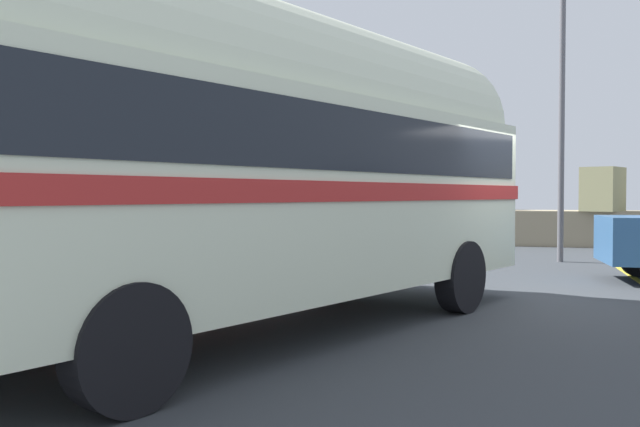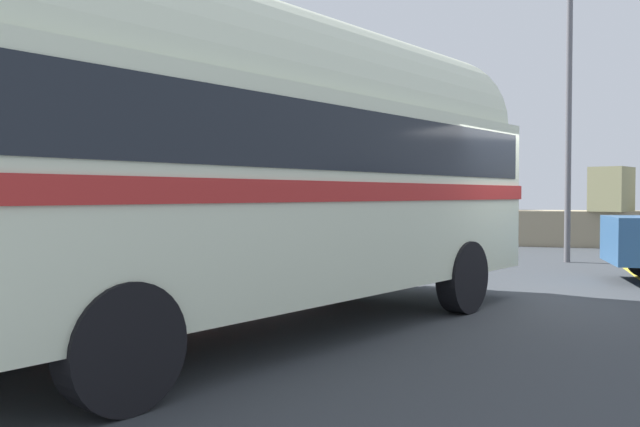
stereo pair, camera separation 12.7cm
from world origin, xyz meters
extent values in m
cube|color=#35393E|center=(0.00, 0.00, 0.01)|extent=(32.00, 26.00, 0.02)
cube|color=gray|center=(0.00, 11.80, 0.55)|extent=(31.36, 1.80, 1.10)
cube|color=gray|center=(-13.36, 11.61, 1.75)|extent=(1.76, 1.76, 1.29)
cube|color=#A27A5E|center=(-9.72, 11.45, 1.53)|extent=(1.03, 0.91, 0.86)
cube|color=gray|center=(-6.59, 11.51, 1.59)|extent=(1.30, 1.26, 0.99)
cube|color=tan|center=(-3.44, 11.90, 1.79)|extent=(1.62, 1.56, 1.37)
cube|color=tan|center=(-0.04, 12.10, 1.49)|extent=(1.04, 1.02, 0.77)
cube|color=gray|center=(3.10, 11.27, 1.76)|extent=(1.42, 1.59, 1.31)
cube|color=gold|center=(2.70, 3.50, 0.02)|extent=(0.12, 4.40, 0.01)
cylinder|color=black|center=(-2.24, -0.10, 0.50)|extent=(0.63, 0.99, 0.96)
cylinder|color=black|center=(-0.20, -0.95, 0.50)|extent=(0.63, 0.99, 0.96)
cylinder|color=black|center=(-2.21, -5.75, 0.50)|extent=(0.63, 0.99, 0.96)
cube|color=silver|center=(-2.22, -2.92, 1.57)|extent=(5.45, 8.68, 2.10)
cylinder|color=silver|center=(-2.22, -2.92, 2.62)|extent=(5.14, 8.29, 2.20)
cube|color=#B52825|center=(-2.22, -2.92, 1.63)|extent=(5.53, 8.77, 0.20)
cube|color=black|center=(-2.22, -2.92, 2.15)|extent=(5.35, 8.38, 0.64)
cube|color=silver|center=(-0.58, 1.02, 0.70)|extent=(2.17, 1.03, 0.28)
cylinder|color=black|center=(-7.31, -0.42, 0.50)|extent=(0.58, 1.00, 0.96)
cylinder|color=black|center=(-5.23, -1.15, 0.50)|extent=(0.58, 1.00, 0.96)
cube|color=silver|center=(-5.72, 0.79, 0.70)|extent=(2.20, 0.91, 0.28)
cylinder|color=black|center=(2.79, 3.88, 0.33)|extent=(0.63, 0.24, 0.62)
cylinder|color=#5B5B60|center=(1.58, 6.44, 3.50)|extent=(0.14, 0.14, 7.01)
camera|label=1|loc=(0.40, -9.84, 1.60)|focal=36.76mm
camera|label=2|loc=(0.52, -9.80, 1.60)|focal=36.76mm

